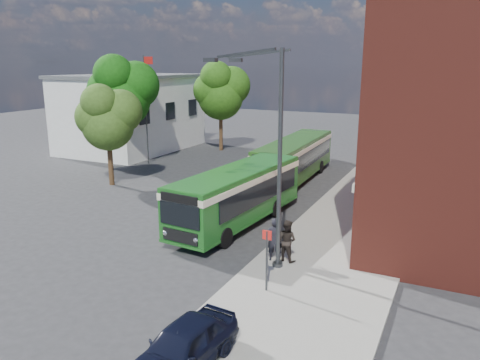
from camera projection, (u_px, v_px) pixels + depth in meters
The scene contains 15 objects.
ground at pixel (196, 235), 23.63m from camera, with size 120.00×120.00×0.00m, color #28282A.
pavement at pixel (367, 208), 27.66m from camera, with size 6.00×48.00×0.15m, color gray.
kerb_line at pixel (317, 203), 28.96m from camera, with size 0.12×48.00×0.01m, color beige.
white_building at pixel (132, 112), 46.01m from camera, with size 9.40×13.40×7.30m.
flagpole at pixel (146, 106), 39.00m from camera, with size 0.95×0.10×9.00m.
street_lamp at pixel (271, 157), 18.67m from camera, with size 2.96×2.38×9.00m.
bus_stop_sign at pixel (267, 257), 17.23m from camera, with size 0.35×0.08×2.52m.
bus_front at pixel (238, 192), 24.68m from camera, with size 3.43×10.22×3.02m.
bus_rear at pixel (295, 156), 34.09m from camera, with size 2.90×11.75×3.02m.
parked_car at pixel (183, 347), 12.93m from camera, with size 1.59×3.94×1.34m, color black.
pedestrian_a at pixel (274, 239), 20.01m from camera, with size 0.70×0.46×1.91m, color black.
pedestrian_b at pixel (287, 240), 19.99m from camera, with size 0.89×0.69×1.83m, color black.
tree_left at pixel (108, 117), 32.03m from camera, with size 4.21×4.00×7.10m.
tree_mid at pixel (122, 91), 38.11m from camera, with size 5.40×5.14×9.12m.
tree_right at pixel (221, 90), 44.76m from camera, with size 5.11×4.86×8.63m.
Camera 1 is at (11.64, -19.06, 8.47)m, focal length 35.00 mm.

